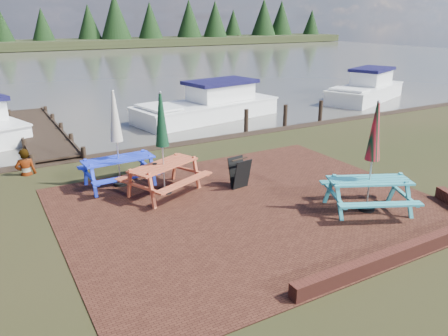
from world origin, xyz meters
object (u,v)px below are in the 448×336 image
object	(u,v)px
picnic_table_teal	(370,175)
picnic_table_red	(163,160)
jetty	(40,131)
boat_near	(210,107)
person	(23,149)
chalkboard	(240,173)
picnic_table_blue	(118,154)
boat_far	(366,90)

from	to	relation	value
picnic_table_teal	picnic_table_red	bearing A→B (deg)	163.35
picnic_table_teal	jetty	bearing A→B (deg)	141.48
jetty	boat_near	distance (m)	7.69
jetty	person	bearing A→B (deg)	-101.91
chalkboard	picnic_table_red	bearing A→B (deg)	152.95
picnic_table_blue	boat_near	distance (m)	9.68
picnic_table_teal	boat_near	world-z (taller)	picnic_table_teal
boat_far	person	bearing A→B (deg)	81.95
picnic_table_teal	chalkboard	size ratio (longest dim) A/B	3.17
jetty	person	size ratio (longest dim) A/B	5.66
chalkboard	person	distance (m)	6.41
picnic_table_blue	chalkboard	distance (m)	3.36
jetty	boat_far	world-z (taller)	boat_far
picnic_table_blue	chalkboard	bearing A→B (deg)	-34.32
jetty	boat_near	world-z (taller)	boat_near
picnic_table_blue	picnic_table_teal	bearing A→B (deg)	-46.27
chalkboard	boat_near	distance (m)	9.64
picnic_table_red	picnic_table_blue	distance (m)	1.42
chalkboard	picnic_table_blue	bearing A→B (deg)	139.18
boat_near	person	distance (m)	10.02
boat_far	person	distance (m)	19.62
picnic_table_blue	boat_near	bearing A→B (deg)	45.25
boat_far	person	world-z (taller)	boat_far
picnic_table_blue	boat_far	world-z (taller)	picnic_table_blue
picnic_table_teal	chalkboard	distance (m)	3.43
person	picnic_table_blue	bearing A→B (deg)	141.25
boat_far	person	xyz separation A→B (m)	(-19.06, -4.65, 0.40)
jetty	picnic_table_blue	bearing A→B (deg)	-81.35
picnic_table_red	boat_far	size ratio (longest dim) A/B	0.40
boat_far	chalkboard	bearing A→B (deg)	99.86
boat_near	boat_far	xyz separation A→B (m)	(10.31, -0.21, 0.02)
boat_near	person	size ratio (longest dim) A/B	4.69
picnic_table_teal	chalkboard	world-z (taller)	picnic_table_teal
jetty	person	world-z (taller)	person
picnic_table_teal	person	world-z (taller)	picnic_table_teal
picnic_table_red	chalkboard	distance (m)	2.11
person	boat_near	bearing A→B (deg)	-144.01
chalkboard	boat_near	bearing A→B (deg)	58.58
picnic_table_teal	boat_far	size ratio (longest dim) A/B	0.39
chalkboard	boat_far	bearing A→B (deg)	23.19
picnic_table_red	boat_near	world-z (taller)	picnic_table_red
picnic_table_red	boat_near	size ratio (longest dim) A/B	0.36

